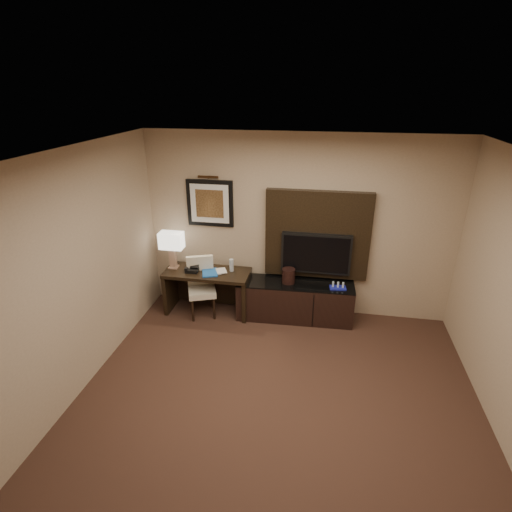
% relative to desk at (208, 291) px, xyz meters
% --- Properties ---
extents(floor, '(4.50, 5.00, 0.01)m').
position_rel_desk_xyz_m(floor, '(1.30, -2.15, -0.35)').
color(floor, '#362018').
rests_on(floor, ground).
extents(ceiling, '(4.50, 5.00, 0.01)m').
position_rel_desk_xyz_m(ceiling, '(1.30, -2.15, 2.36)').
color(ceiling, silver).
rests_on(ceiling, wall_back).
extents(wall_back, '(4.50, 0.01, 2.70)m').
position_rel_desk_xyz_m(wall_back, '(1.30, 0.35, 1.01)').
color(wall_back, tan).
rests_on(wall_back, floor).
extents(wall_left, '(0.01, 5.00, 2.70)m').
position_rel_desk_xyz_m(wall_left, '(-0.95, -2.15, 1.01)').
color(wall_left, tan).
rests_on(wall_left, floor).
extents(desk, '(1.28, 0.55, 0.69)m').
position_rel_desk_xyz_m(desk, '(0.00, 0.00, 0.00)').
color(desk, black).
rests_on(desk, floor).
extents(credenza, '(1.72, 0.54, 0.59)m').
position_rel_desk_xyz_m(credenza, '(1.33, 0.05, -0.05)').
color(credenza, black).
rests_on(credenza, floor).
extents(tv_wall_panel, '(1.50, 0.12, 1.30)m').
position_rel_desk_xyz_m(tv_wall_panel, '(1.60, 0.29, 0.93)').
color(tv_wall_panel, black).
rests_on(tv_wall_panel, wall_back).
extents(tv, '(1.00, 0.08, 0.60)m').
position_rel_desk_xyz_m(tv, '(1.60, 0.19, 0.68)').
color(tv, black).
rests_on(tv, tv_wall_panel).
extents(artwork, '(0.70, 0.04, 0.70)m').
position_rel_desk_xyz_m(artwork, '(-0.00, 0.33, 1.31)').
color(artwork, black).
rests_on(artwork, wall_back).
extents(picture_light, '(0.04, 0.04, 0.30)m').
position_rel_desk_xyz_m(picture_light, '(-0.00, 0.29, 1.71)').
color(picture_light, '#412915').
rests_on(picture_light, wall_back).
extents(desk_chair, '(0.54, 0.57, 0.83)m').
position_rel_desk_xyz_m(desk_chair, '(-0.06, -0.12, 0.07)').
color(desk_chair, beige).
rests_on(desk_chair, floor).
extents(table_lamp, '(0.37, 0.27, 0.54)m').
position_rel_desk_xyz_m(table_lamp, '(-0.54, 0.04, 0.61)').
color(table_lamp, tan).
rests_on(table_lamp, desk).
extents(desk_phone, '(0.19, 0.17, 0.09)m').
position_rel_desk_xyz_m(desk_phone, '(-0.21, -0.04, 0.39)').
color(desk_phone, black).
rests_on(desk_phone, desk).
extents(blue_folder, '(0.30, 0.34, 0.02)m').
position_rel_desk_xyz_m(blue_folder, '(0.06, -0.05, 0.35)').
color(blue_folder, '#1A57AA').
rests_on(blue_folder, desk).
extents(book, '(0.14, 0.08, 0.20)m').
position_rel_desk_xyz_m(book, '(0.14, -0.00, 0.44)').
color(book, '#B7A290').
rests_on(book, desk).
extents(water_bottle, '(0.08, 0.08, 0.19)m').
position_rel_desk_xyz_m(water_bottle, '(0.36, 0.08, 0.44)').
color(water_bottle, '#AAB6C1').
rests_on(water_bottle, desk).
extents(ice_bucket, '(0.20, 0.20, 0.22)m').
position_rel_desk_xyz_m(ice_bucket, '(1.22, 0.05, 0.35)').
color(ice_bucket, black).
rests_on(ice_bucket, credenza).
extents(minibar_tray, '(0.24, 0.16, 0.08)m').
position_rel_desk_xyz_m(minibar_tray, '(1.94, -0.01, 0.29)').
color(minibar_tray, '#1921A7').
rests_on(minibar_tray, credenza).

